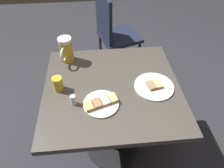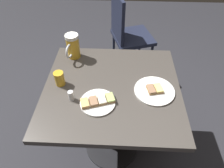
% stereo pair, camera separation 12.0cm
% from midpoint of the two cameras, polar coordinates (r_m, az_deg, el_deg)
% --- Properties ---
extents(ground_plane, '(6.00, 6.00, 0.00)m').
position_cam_midpoint_polar(ground_plane, '(1.80, -2.00, -16.90)').
color(ground_plane, '#28282D').
extents(cafe_table, '(0.82, 0.78, 0.72)m').
position_cam_midpoint_polar(cafe_table, '(1.32, -2.61, -5.10)').
color(cafe_table, black).
rests_on(cafe_table, ground_plane).
extents(plate_near, '(0.20, 0.20, 0.03)m').
position_cam_midpoint_polar(plate_near, '(1.12, -6.20, -5.54)').
color(plate_near, white).
rests_on(plate_near, cafe_table).
extents(plate_far, '(0.24, 0.24, 0.03)m').
position_cam_midpoint_polar(plate_far, '(1.22, 9.12, -0.72)').
color(plate_far, white).
rests_on(plate_far, cafe_table).
extents(beer_mug, '(0.09, 0.15, 0.17)m').
position_cam_midpoint_polar(beer_mug, '(1.40, -15.36, 9.18)').
color(beer_mug, gold).
rests_on(beer_mug, cafe_table).
extents(beer_glass_small, '(0.06, 0.06, 0.09)m').
position_cam_midpoint_polar(beer_glass_small, '(1.23, -17.81, -0.06)').
color(beer_glass_small, gold).
rests_on(beer_glass_small, cafe_table).
extents(salt_shaker, '(0.03, 0.03, 0.06)m').
position_cam_midpoint_polar(salt_shaker, '(1.14, -13.96, -4.54)').
color(salt_shaker, silver).
rests_on(salt_shaker, cafe_table).
extents(cafe_chair, '(0.48, 0.48, 0.90)m').
position_cam_midpoint_polar(cafe_chair, '(2.11, -1.27, 14.49)').
color(cafe_chair, '#1E2338').
rests_on(cafe_chair, ground_plane).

